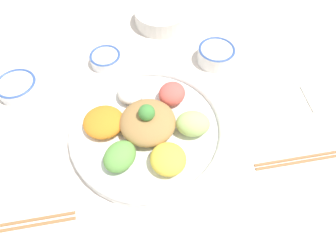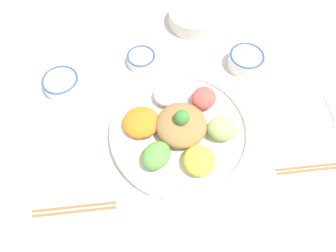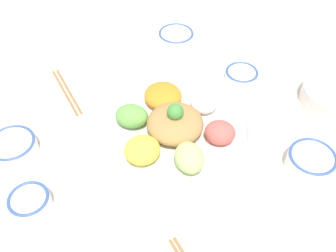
{
  "view_description": "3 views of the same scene",
  "coord_description": "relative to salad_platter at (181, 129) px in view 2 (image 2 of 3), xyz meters",
  "views": [
    {
      "loc": [
        -0.3,
        0.19,
        0.61
      ],
      "look_at": [
        -0.01,
        -0.01,
        0.06
      ],
      "focal_mm": 30.0,
      "sensor_mm": 36.0,
      "label": 1
    },
    {
      "loc": [
        -0.25,
        0.23,
        0.7
      ],
      "look_at": [
        0.03,
        0.06,
        0.09
      ],
      "focal_mm": 30.0,
      "sensor_mm": 36.0,
      "label": 2
    },
    {
      "loc": [
        -0.49,
        -0.34,
        0.73
      ],
      "look_at": [
        -0.0,
        0.01,
        0.07
      ],
      "focal_mm": 42.0,
      "sensor_mm": 36.0,
      "label": 3
    }
  ],
  "objects": [
    {
      "name": "ground_plane",
      "position": [
        -0.03,
        -0.02,
        -0.03
      ],
      "size": [
        2.4,
        2.4,
        0.0
      ],
      "primitive_type": "plane",
      "color": "silver"
    },
    {
      "name": "salad_platter",
      "position": [
        0.0,
        0.0,
        0.0
      ],
      "size": [
        0.39,
        0.39,
        0.11
      ],
      "color": "white",
      "rests_on": "ground_plane"
    },
    {
      "name": "sauce_bowl_red",
      "position": [
        0.32,
        0.22,
        -0.01
      ],
      "size": [
        0.11,
        0.11,
        0.04
      ],
      "color": "white",
      "rests_on": "ground_plane"
    },
    {
      "name": "sauce_bowl_dark",
      "position": [
        0.1,
        -0.31,
        -0.0
      ],
      "size": [
        0.11,
        0.11,
        0.05
      ],
      "color": "white",
      "rests_on": "ground_plane"
    },
    {
      "name": "rice_bowl_plain",
      "position": [
        0.28,
        -0.03,
        -0.01
      ],
      "size": [
        0.09,
        0.09,
        0.03
      ],
      "color": "white",
      "rests_on": "ground_plane"
    },
    {
      "name": "side_serving_bowl",
      "position": [
        0.34,
        -0.28,
        0.0
      ],
      "size": [
        0.17,
        0.17,
        0.05
      ],
      "color": "silver",
      "rests_on": "ground_plane"
    },
    {
      "name": "chopsticks_pair_near",
      "position": [
        -0.27,
        -0.25,
        -0.02
      ],
      "size": [
        0.11,
        0.21,
        0.01
      ],
      "rotation": [
        0.0,
        0.0,
        1.12
      ],
      "color": "#9E6B3D",
      "rests_on": "ground_plane"
    },
    {
      "name": "chopsticks_pair_far",
      "position": [
        -0.04,
        0.33,
        -0.02
      ],
      "size": [
        0.1,
        0.19,
        0.01
      ],
      "rotation": [
        0.0,
        0.0,
        1.12
      ],
      "color": "#9E6B3D",
      "rests_on": "ground_plane"
    },
    {
      "name": "serving_spoon_main",
      "position": [
        -0.13,
        -0.44,
        -0.02
      ],
      "size": [
        0.13,
        0.09,
        0.01
      ],
      "rotation": [
        0.0,
        0.0,
        2.66
      ],
      "color": "beige",
      "rests_on": "ground_plane"
    }
  ]
}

